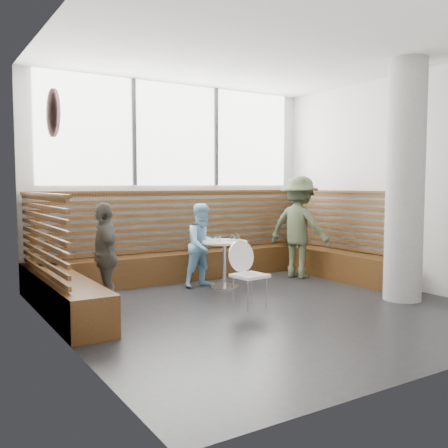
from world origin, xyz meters
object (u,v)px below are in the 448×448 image
cafe_table (224,254)px  child_left (105,256)px  concrete_column (405,181)px  adult_man (299,227)px  child_back (203,245)px  cafe_chair (247,269)px

cafe_table → child_left: size_ratio=0.53×
concrete_column → adult_man: (-0.12, 2.00, -0.75)m
adult_man → child_back: adult_man is taller
cafe_chair → child_left: (-1.55, 0.88, 0.17)m
concrete_column → child_back: bearing=130.3°
cafe_table → child_left: 1.98m
concrete_column → cafe_chair: (-2.02, 0.78, -1.11)m
concrete_column → adult_man: 2.14m
concrete_column → cafe_table: 2.77m
child_left → child_back: bearing=116.0°
child_left → cafe_chair: bearing=69.2°
concrete_column → cafe_chair: size_ratio=3.79×
cafe_table → adult_man: (1.50, 0.04, 0.34)m
concrete_column → child_back: (-1.86, 2.19, -0.96)m
cafe_chair → child_left: size_ratio=0.63×
cafe_table → child_left: bearing=-171.3°
concrete_column → child_back: size_ratio=2.51×
adult_man → child_left: adult_man is taller
cafe_table → cafe_chair: cafe_chair is taller
cafe_table → adult_man: 1.54m
child_back → adult_man: bearing=-11.2°
child_left → adult_man: bearing=104.4°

